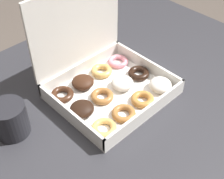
{
  "coord_description": "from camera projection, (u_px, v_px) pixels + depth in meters",
  "views": [
    {
      "loc": [
        -0.55,
        -0.48,
        1.44
      ],
      "look_at": [
        -0.06,
        0.03,
        0.79
      ],
      "focal_mm": 50.0,
      "sensor_mm": 36.0,
      "label": 1
    }
  ],
  "objects": [
    {
      "name": "coffee_mug",
      "position": [
        10.0,
        119.0,
        0.84
      ],
      "size": [
        0.1,
        0.1,
        0.1
      ],
      "color": "#232328",
      "rests_on": "dining_table"
    },
    {
      "name": "donut_box",
      "position": [
        105.0,
        77.0,
        0.96
      ],
      "size": [
        0.34,
        0.3,
        0.31
      ],
      "color": "white",
      "rests_on": "dining_table"
    },
    {
      "name": "dining_table",
      "position": [
        130.0,
        111.0,
        1.06
      ],
      "size": [
        1.15,
        0.96,
        0.76
      ],
      "color": "#2D2D33",
      "rests_on": "ground_plane"
    }
  ]
}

